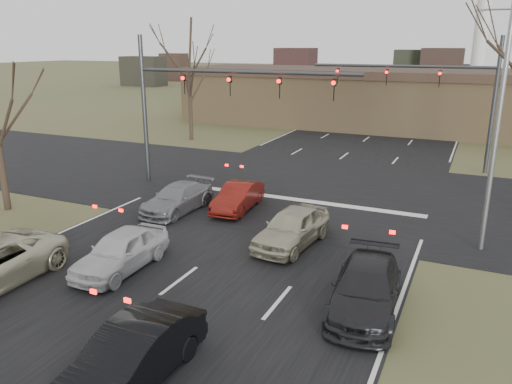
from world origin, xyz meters
TOP-DOWN VIEW (x-y plane):
  - ground at (0.00, 0.00)m, footprint 360.00×360.00m
  - road_main at (0.00, 60.00)m, footprint 14.00×300.00m
  - road_cross at (0.00, 15.00)m, footprint 200.00×14.00m
  - building at (2.00, 38.00)m, footprint 42.40×10.40m
  - mast_arm_near at (-5.23, 13.00)m, footprint 12.12×0.24m
  - mast_arm_far at (6.18, 23.00)m, footprint 11.12×0.24m
  - streetlight_right_near at (8.82, 10.00)m, footprint 2.34×0.25m
  - streetlight_right_far at (9.32, 27.00)m, footprint 2.34×0.25m
  - tree_left_far at (-13.00, 25.00)m, footprint 5.70×5.70m
  - car_white_sedan at (-2.30, 2.95)m, footprint 1.76×4.14m
  - car_black_hatch at (1.88, -1.85)m, footprint 1.53×4.30m
  - car_charcoal_sedan at (5.97, 3.72)m, footprint 2.32×4.77m
  - car_grey_ahead at (-4.00, 9.09)m, footprint 1.97×4.42m
  - car_red_ahead at (-1.52, 10.43)m, footprint 1.63×3.93m
  - car_silver_ahead at (2.29, 7.42)m, footprint 2.17×4.46m

SIDE VIEW (x-z plane):
  - ground at x=0.00m, z-range 0.00..0.00m
  - road_main at x=0.00m, z-range 0.00..0.02m
  - road_cross at x=0.00m, z-range 0.00..0.03m
  - car_grey_ahead at x=-4.00m, z-range 0.00..1.26m
  - car_red_ahead at x=-1.52m, z-range 0.00..1.26m
  - car_charcoal_sedan at x=5.97m, z-range 0.00..1.34m
  - car_white_sedan at x=-2.30m, z-range 0.00..1.39m
  - car_black_hatch at x=1.88m, z-range 0.00..1.41m
  - car_silver_ahead at x=2.29m, z-range 0.00..1.47m
  - building at x=2.00m, z-range 0.02..5.32m
  - mast_arm_far at x=6.18m, z-range 1.02..9.02m
  - mast_arm_near at x=-5.23m, z-range 1.07..9.07m
  - streetlight_right_near at x=8.82m, z-range 0.59..10.59m
  - streetlight_right_far at x=9.32m, z-range 0.59..10.59m
  - tree_left_far at x=-13.00m, z-range 2.59..12.09m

